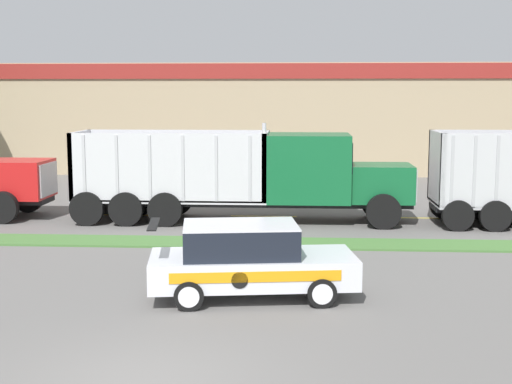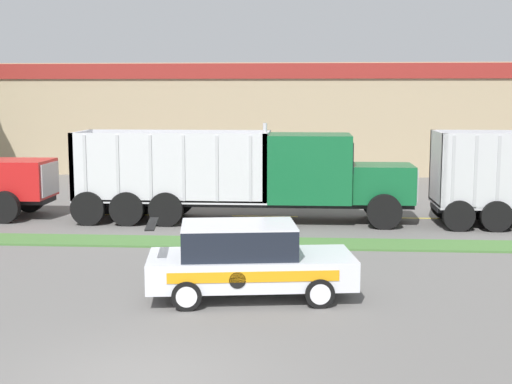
# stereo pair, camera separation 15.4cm
# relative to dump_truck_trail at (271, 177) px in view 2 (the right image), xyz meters

# --- Properties ---
(ground_plane) EXTENTS (600.00, 600.00, 0.00)m
(ground_plane) POSITION_rel_dump_truck_trail_xyz_m (-1.39, -14.09, -1.57)
(ground_plane) COLOR slate
(grass_verge) EXTENTS (120.00, 1.52, 0.06)m
(grass_verge) POSITION_rel_dump_truck_trail_xyz_m (-1.39, -3.76, -1.54)
(grass_verge) COLOR #477538
(grass_verge) RESTS_ON ground_plane
(centre_line_4) EXTENTS (2.40, 0.14, 0.01)m
(centre_line_4) POSITION_rel_dump_truck_trail_xyz_m (-5.68, 1.00, -1.56)
(centre_line_4) COLOR yellow
(centre_line_4) RESTS_ON ground_plane
(centre_line_5) EXTENTS (2.40, 0.14, 0.01)m
(centre_line_5) POSITION_rel_dump_truck_trail_xyz_m (-0.28, 1.00, -1.56)
(centre_line_5) COLOR yellow
(centre_line_5) RESTS_ON ground_plane
(centre_line_6) EXTENTS (2.40, 0.14, 0.01)m
(centre_line_6) POSITION_rel_dump_truck_trail_xyz_m (5.12, 1.00, -1.56)
(centre_line_6) COLOR yellow
(centre_line_6) RESTS_ON ground_plane
(dump_truck_trail) EXTENTS (11.68, 2.63, 3.47)m
(dump_truck_trail) POSITION_rel_dump_truck_trail_xyz_m (0.00, 0.00, 0.00)
(dump_truck_trail) COLOR black
(dump_truck_trail) RESTS_ON ground_plane
(rally_car) EXTENTS (4.69, 2.46, 1.68)m
(rally_car) POSITION_rel_dump_truck_trail_xyz_m (-0.09, -9.31, -0.72)
(rally_car) COLOR silver
(rally_car) RESTS_ON ground_plane
(store_building_backdrop) EXTENTS (40.48, 12.10, 6.03)m
(store_building_backdrop) POSITION_rel_dump_truck_trail_xyz_m (-1.12, 19.45, 1.45)
(store_building_backdrop) COLOR tan
(store_building_backdrop) RESTS_ON ground_plane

